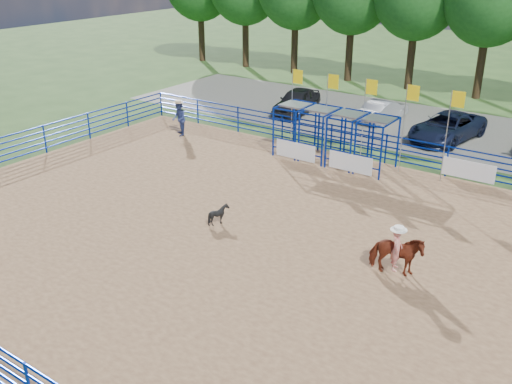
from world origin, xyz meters
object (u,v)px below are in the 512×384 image
car_b (383,110)px  car_a (297,101)px  calf (219,214)px  spectator_cowboy (179,118)px  horse_and_rider (396,251)px  car_c (447,127)px

car_b → car_a: bearing=22.0°
car_a → calf: bearing=-76.9°
calf → spectator_cowboy: size_ratio=0.40×
spectator_cowboy → car_a: (2.99, 7.81, -0.22)m
horse_and_rider → car_a: size_ratio=0.54×
spectator_cowboy → car_b: size_ratio=0.50×
horse_and_rider → car_b: (-7.51, 16.46, -0.22)m
horse_and_rider → car_b: size_ratio=0.62×
car_b → car_c: 4.64m
calf → car_c: bearing=-37.7°
car_a → car_c: car_a is taller
spectator_cowboy → horse_and_rider: bearing=-24.4°
horse_and_rider → car_c: 15.28m
car_a → car_c: bearing=-7.5°
horse_and_rider → spectator_cowboy: horse_and_rider is taller
calf → car_b: bearing=-21.8°
car_b → car_c: size_ratio=0.75×
horse_and_rider → calf: horse_and_rider is taller
horse_and_rider → spectator_cowboy: 17.28m
calf → car_a: (-5.77, 15.34, 0.36)m
car_c → horse_and_rider: bearing=-68.2°
car_a → horse_and_rider: bearing=-57.1°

